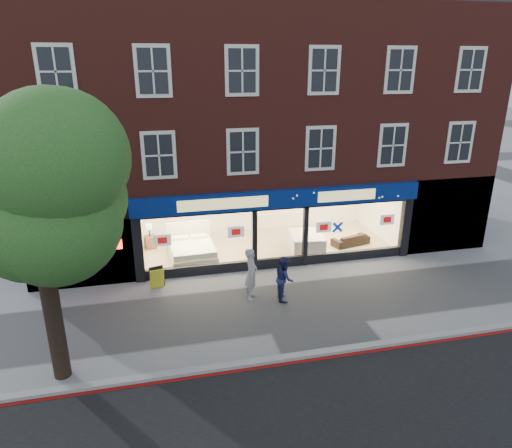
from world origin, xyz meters
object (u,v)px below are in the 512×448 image
object	(u,v)px
sofa	(350,239)
a_board	(157,278)
pedestrian_blue	(284,278)
mattress_stack	(306,241)
display_bed	(192,250)
pedestrian_grey	(251,274)

from	to	relation	value
sofa	a_board	world-z (taller)	a_board
a_board	pedestrian_blue	size ratio (longest dim) A/B	0.51
mattress_stack	pedestrian_blue	size ratio (longest dim) A/B	1.20
sofa	a_board	xyz separation A→B (m)	(-8.60, -2.12, 0.05)
sofa	display_bed	bearing A→B (deg)	-14.70
pedestrian_grey	a_board	bearing A→B (deg)	83.76
sofa	mattress_stack	bearing A→B (deg)	-13.18
sofa	a_board	distance (m)	8.86
display_bed	pedestrian_blue	bearing A→B (deg)	-58.04
mattress_stack	pedestrian_grey	bearing A→B (deg)	-132.31
mattress_stack	sofa	size ratio (longest dim) A/B	1.11
display_bed	a_board	xyz separation A→B (m)	(-1.50, -2.23, -0.05)
mattress_stack	sofa	distance (m)	2.10
display_bed	mattress_stack	xyz separation A→B (m)	(5.00, -0.14, -0.01)
display_bed	pedestrian_blue	distance (m)	4.97
display_bed	a_board	bearing A→B (deg)	-126.47
a_board	pedestrian_grey	world-z (taller)	pedestrian_grey
sofa	pedestrian_blue	world-z (taller)	pedestrian_blue
a_board	display_bed	bearing A→B (deg)	42.98
mattress_stack	a_board	xyz separation A→B (m)	(-6.50, -2.10, -0.04)
display_bed	a_board	world-z (taller)	display_bed
a_board	pedestrian_grey	size ratio (longest dim) A/B	0.43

